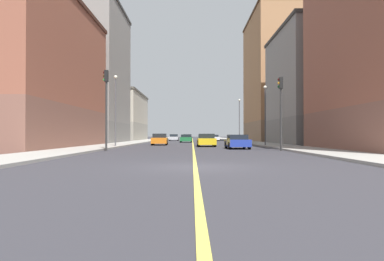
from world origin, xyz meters
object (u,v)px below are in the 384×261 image
object	(u,v)px
building_right_corner	(25,73)
car_white	(212,138)
car_black	(186,137)
building_left_far	(275,79)
building_left_mid	(314,87)
building_right_distant	(117,117)
traffic_light_right_near	(104,99)
street_lamp_left_near	(264,109)
building_right_midblock	(88,75)
car_blue	(236,142)
street_lamp_right_near	(114,103)
street_lamp_left_far	(238,116)
car_orange	(158,139)
car_yellow	(205,140)
car_green	(184,138)
traffic_light_left_near	(279,103)
car_silver	(172,138)

from	to	relation	value
building_right_corner	car_white	world-z (taller)	building_right_corner
car_black	building_left_far	bearing A→B (deg)	-27.80
building_left_mid	building_right_distant	bearing A→B (deg)	136.89
car_black	car_white	xyz separation A→B (m)	(5.40, -4.31, -0.04)
building_right_distant	building_left_mid	bearing A→B (deg)	-43.11
traffic_light_right_near	street_lamp_left_near	xyz separation A→B (m)	(14.58, 10.52, 0.05)
building_left_far	building_right_midblock	distance (m)	33.87
car_black	car_blue	bearing A→B (deg)	-83.32
street_lamp_right_near	street_lamp_left_far	distance (m)	27.90
car_blue	car_white	bearing A→B (deg)	89.43
car_blue	building_right_distant	bearing A→B (deg)	114.62
car_orange	car_white	xyz separation A→B (m)	(8.35, 27.39, -0.07)
building_right_corner	car_blue	size ratio (longest dim) A/B	5.25
street_lamp_right_near	car_yellow	world-z (taller)	street_lamp_right_near
building_left_mid	building_right_corner	xyz separation A→B (m)	(-31.62, -11.56, -0.21)
building_left_far	street_lamp_left_near	size ratio (longest dim) A/B	3.67
car_green	building_right_distant	bearing A→B (deg)	130.46
building_right_midblock	traffic_light_left_near	distance (m)	35.04
building_right_distant	car_silver	distance (m)	12.76
building_left_mid	street_lamp_right_near	size ratio (longest dim) A/B	2.21
building_right_distant	traffic_light_right_near	size ratio (longest dim) A/B	3.32
street_lamp_left_far	car_silver	bearing A→B (deg)	128.35
building_left_far	traffic_light_right_near	size ratio (longest dim) A/B	3.75
building_left_mid	car_orange	bearing A→B (deg)	-173.41
street_lamp_right_near	car_white	size ratio (longest dim) A/B	1.52
building_left_mid	traffic_light_right_near	distance (m)	28.80
car_black	building_right_distant	bearing A→B (deg)	179.28
street_lamp_left_near	street_lamp_left_far	distance (m)	20.42
car_white	car_green	distance (m)	13.85
traffic_light_left_near	car_orange	distance (m)	18.93
traffic_light_left_near	building_right_corner	bearing A→B (deg)	165.19
building_right_midblock	traffic_light_left_near	bearing A→B (deg)	-48.97
traffic_light_left_near	street_lamp_left_far	distance (m)	30.96
building_left_far	building_right_corner	distance (m)	45.26
building_right_distant	car_silver	world-z (taller)	building_right_distant
building_right_distant	traffic_light_right_near	world-z (taller)	building_right_distant
building_right_distant	car_white	size ratio (longest dim) A/B	4.47
building_left_mid	car_white	size ratio (longest dim) A/B	3.35
car_silver	building_right_corner	bearing A→B (deg)	-106.64
traffic_light_left_near	car_blue	world-z (taller)	traffic_light_left_near
building_right_distant	street_lamp_right_near	bearing A→B (deg)	-78.47
building_right_midblock	car_blue	xyz separation A→B (m)	(19.73, -21.86, -9.81)
street_lamp_left_far	building_right_distant	bearing A→B (deg)	145.54
traffic_light_right_near	car_yellow	bearing A→B (deg)	51.45
traffic_light_right_near	car_orange	distance (m)	15.84
building_right_midblock	car_black	size ratio (longest dim) A/B	4.92
street_lamp_left_far	car_blue	world-z (taller)	street_lamp_left_far
street_lamp_left_far	car_black	xyz separation A→B (m)	(-8.88, 16.01, -3.77)
building_right_distant	street_lamp_right_near	distance (m)	40.17
street_lamp_right_near	street_lamp_left_near	bearing A→B (deg)	9.99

